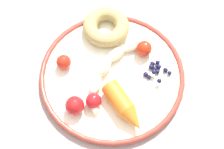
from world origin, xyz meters
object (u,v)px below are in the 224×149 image
object	(u,v)px
tomato_mid	(94,101)
dining_table	(115,88)
plate	(112,75)
carrot_orange	(124,107)
banana	(107,70)
tomato_extra	(144,49)
blueberry_pile	(156,70)
tomato_near	(75,105)
donut	(106,27)
tomato_far	(64,62)

from	to	relation	value
tomato_mid	dining_table	bearing A→B (deg)	25.31
plate	tomato_mid	world-z (taller)	tomato_mid
carrot_orange	plate	bearing A→B (deg)	71.74
banana	tomato_extra	size ratio (longest dim) A/B	5.41
blueberry_pile	tomato_near	world-z (taller)	tomato_near
plate	tomato_extra	xyz separation A→B (m)	(0.09, 0.00, 0.02)
dining_table	banana	size ratio (longest dim) A/B	5.49
tomato_near	tomato_mid	xyz separation A→B (m)	(0.04, -0.01, -0.00)
dining_table	blueberry_pile	distance (m)	0.14
dining_table	donut	world-z (taller)	donut
dining_table	tomato_near	distance (m)	0.18
tomato_mid	tomato_far	distance (m)	0.12
tomato_near	blueberry_pile	bearing A→B (deg)	-7.95
carrot_orange	banana	bearing A→B (deg)	76.99
blueberry_pile	tomato_near	bearing A→B (deg)	172.05
tomato_extra	blueberry_pile	bearing A→B (deg)	-97.99
dining_table	tomato_far	world-z (taller)	tomato_far
dining_table	tomato_extra	xyz separation A→B (m)	(0.08, -0.00, 0.12)
carrot_orange	tomato_mid	bearing A→B (deg)	131.79
dining_table	tomato_mid	size ratio (longest dim) A/B	31.63
carrot_orange	tomato_mid	world-z (taller)	carrot_orange
tomato_far	tomato_extra	xyz separation A→B (m)	(0.17, -0.08, 0.00)
tomato_mid	banana	bearing A→B (deg)	35.13
banana	tomato_extra	world-z (taller)	tomato_extra
dining_table	donut	xyz separation A→B (m)	(0.04, 0.10, 0.12)
donut	tomato_near	distance (m)	0.21
plate	tomato_far	size ratio (longest dim) A/B	9.77
dining_table	blueberry_pile	xyz separation A→B (m)	(0.07, -0.06, 0.11)
donut	blueberry_pile	bearing A→B (deg)	-79.40
carrot_orange	tomato_near	xyz separation A→B (m)	(-0.08, 0.06, 0.00)
tomato_near	tomato_far	bearing A→B (deg)	71.11
plate	carrot_orange	xyz separation A→B (m)	(-0.03, -0.09, 0.02)
donut	tomato_near	size ratio (longest dim) A/B	2.74
carrot_orange	tomato_mid	xyz separation A→B (m)	(-0.04, 0.05, -0.00)
tomato_near	tomato_mid	size ratio (longest dim) A/B	1.18
blueberry_pile	tomato_near	distance (m)	0.20
blueberry_pile	tomato_far	xyz separation A→B (m)	(-0.16, 0.13, 0.01)
carrot_orange	tomato_far	xyz separation A→B (m)	(-0.05, 0.17, -0.00)
donut	tomato_far	world-z (taller)	same
dining_table	carrot_orange	distance (m)	0.16
plate	carrot_orange	distance (m)	0.09
tomato_extra	donut	bearing A→B (deg)	110.03
dining_table	plate	distance (m)	0.10
donut	tomato_far	distance (m)	0.13
tomato_near	tomato_extra	bearing A→B (deg)	7.56
plate	tomato_far	xyz separation A→B (m)	(-0.08, 0.08, 0.02)
carrot_orange	blueberry_pile	xyz separation A→B (m)	(0.11, 0.03, -0.01)
carrot_orange	tomato_mid	size ratio (longest dim) A/B	3.45
dining_table	tomato_near	world-z (taller)	tomato_near
tomato_far	donut	bearing A→B (deg)	10.29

